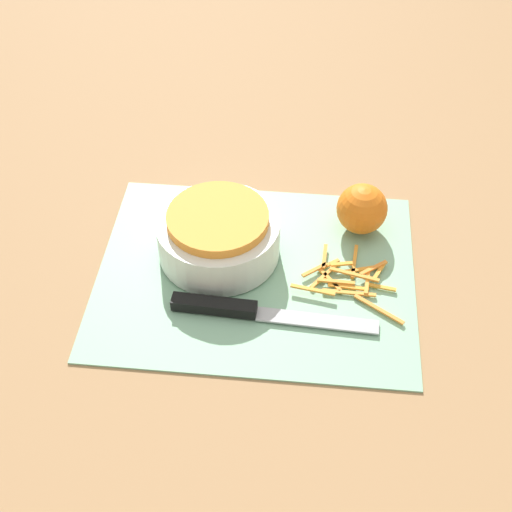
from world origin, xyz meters
TOP-DOWN VIEW (x-y plane):
  - ground_plane at (0.00, 0.00)m, footprint 4.00×4.00m
  - cutting_board at (0.00, 0.00)m, footprint 0.43×0.34m
  - bowl_speckled at (-0.05, 0.03)m, footprint 0.17×0.17m
  - knife at (-0.02, -0.07)m, footprint 0.27×0.03m
  - orange_left at (0.14, 0.10)m, footprint 0.07×0.07m
  - peel_pile at (0.12, -0.00)m, footprint 0.15×0.14m

SIDE VIEW (x-z plane):
  - ground_plane at x=0.00m, z-range 0.00..0.00m
  - cutting_board at x=0.00m, z-range 0.00..0.01m
  - peel_pile at x=0.12m, z-range 0.01..0.01m
  - knife at x=-0.02m, z-range 0.00..0.02m
  - bowl_speckled at x=-0.05m, z-range 0.00..0.08m
  - orange_left at x=0.14m, z-range 0.01..0.08m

